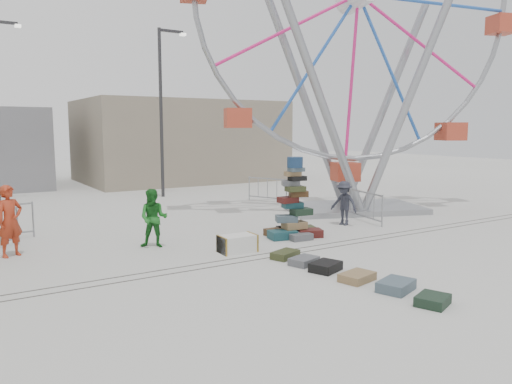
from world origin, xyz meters
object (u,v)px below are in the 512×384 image
steamer_trunk (237,244)px  barricade_wheel_back (267,189)px  lamp_post_right (163,104)px  suitcase_tower (294,215)px  ferris_wheel (358,23)px  pedestrian_red (10,221)px  pedestrian_green (154,218)px  barricade_wheel_front (366,207)px  pedestrian_grey (344,203)px

steamer_trunk → barricade_wheel_back: size_ratio=0.49×
lamp_post_right → suitcase_tower: bearing=-90.4°
ferris_wheel → pedestrian_red: bearing=-155.8°
ferris_wheel → lamp_post_right: bearing=142.5°
pedestrian_green → suitcase_tower: bearing=20.2°
lamp_post_right → suitcase_tower: 11.34m
lamp_post_right → steamer_trunk: bearing=-102.3°
barricade_wheel_front → pedestrian_red: (-11.30, 1.39, 0.39)m
ferris_wheel → pedestrian_green: (-9.10, -1.69, -6.53)m
pedestrian_green → lamp_post_right: bearing=100.1°
suitcase_tower → pedestrian_red: suitcase_tower is taller
suitcase_tower → pedestrian_grey: (2.58, 0.58, 0.07)m
ferris_wheel → barricade_wheel_front: bearing=-101.4°
pedestrian_red → barricade_wheel_back: bearing=-2.6°
suitcase_tower → barricade_wheel_back: bearing=76.5°
lamp_post_right → suitcase_tower: (-0.07, -10.69, -3.79)m
lamp_post_right → barricade_wheel_back: lamp_post_right is taller
barricade_wheel_back → pedestrian_red: bearing=-91.9°
pedestrian_red → ferris_wheel: bearing=-22.3°
steamer_trunk → pedestrian_green: 2.50m
barricade_wheel_back → ferris_wheel: bearing=-3.1°
lamp_post_right → barricade_wheel_front: lamp_post_right is taller
lamp_post_right → ferris_wheel: 9.82m
lamp_post_right → barricade_wheel_back: 6.57m
lamp_post_right → pedestrian_grey: lamp_post_right is taller
barricade_wheel_front → pedestrian_green: (-7.78, 0.38, 0.28)m
pedestrian_red → barricade_wheel_front: bearing=-32.4°
barricade_wheel_front → pedestrian_red: pedestrian_red is taller
pedestrian_red → pedestrian_green: bearing=-41.3°
barricade_wheel_front → pedestrian_green: bearing=99.5°
barricade_wheel_back → pedestrian_red: size_ratio=1.06×
lamp_post_right → steamer_trunk: lamp_post_right is taller
lamp_post_right → ferris_wheel: size_ratio=0.54×
barricade_wheel_front → steamer_trunk: bearing=114.8°
ferris_wheel → barricade_wheel_front: ferris_wheel is taller
pedestrian_grey → steamer_trunk: bearing=-92.4°
steamer_trunk → pedestrian_grey: bearing=17.1°
ferris_wheel → barricade_wheel_back: (-1.56, 3.95, -6.81)m
steamer_trunk → pedestrian_grey: 5.21m
pedestrian_green → pedestrian_grey: (6.71, -0.40, -0.06)m
barricade_wheel_back → pedestrian_grey: pedestrian_grey is taller
ferris_wheel → barricade_wheel_front: 7.24m
barricade_wheel_back → lamp_post_right: bearing=-165.3°
lamp_post_right → barricade_wheel_back: size_ratio=4.00×
ferris_wheel → barricade_wheel_front: size_ratio=7.47×
pedestrian_green → pedestrian_grey: 6.72m
suitcase_tower → pedestrian_grey: bearing=26.3°
ferris_wheel → steamer_trunk: size_ratio=15.13×
lamp_post_right → pedestrian_grey: bearing=-76.1°
pedestrian_red → steamer_trunk: bearing=-53.0°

